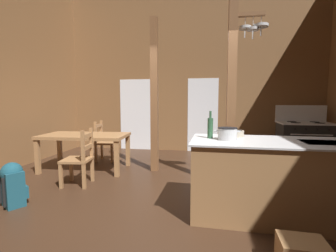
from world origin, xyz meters
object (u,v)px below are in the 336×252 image
dining_table (85,139)px  bottle_tall_on_counter (210,127)px  ladderback_chair_near_window (104,142)px  ladderback_chair_by_post (80,159)px  stove_range (304,142)px  stockpot_on_counter (227,134)px  mixing_bowl_on_counter (235,133)px  kitchen_island (281,179)px  backpack (13,183)px

dining_table → bottle_tall_on_counter: (2.53, -1.38, 0.43)m
ladderback_chair_near_window → ladderback_chair_by_post: (0.33, -1.66, 0.00)m
stove_range → bottle_tall_on_counter: bearing=-127.4°
stockpot_on_counter → bottle_tall_on_counter: size_ratio=0.88×
stove_range → mixing_bowl_on_counter: size_ratio=5.55×
bottle_tall_on_counter → kitchen_island: bearing=-5.7°
stove_range → dining_table: (-4.69, -1.45, 0.17)m
kitchen_island → ladderback_chair_by_post: 3.07m
ladderback_chair_near_window → stockpot_on_counter: (2.69, -2.30, 0.56)m
ladderback_chair_by_post → mixing_bowl_on_counter: mixing_bowl_on_counter is taller
stove_range → ladderback_chair_by_post: (-4.32, -2.30, -0.03)m
ladderback_chair_near_window → ladderback_chair_by_post: 1.69m
kitchen_island → mixing_bowl_on_counter: bearing=151.8°
stove_range → stockpot_on_counter: (-1.95, -2.94, 0.53)m
stove_range → bottle_tall_on_counter: size_ratio=3.77×
dining_table → mixing_bowl_on_counter: 3.11m
kitchen_island → stove_range: size_ratio=1.65×
kitchen_island → bottle_tall_on_counter: 1.05m
dining_table → mixing_bowl_on_counter: size_ratio=7.40×
ladderback_chair_near_window → stockpot_on_counter: bearing=-40.5°
kitchen_island → ladderback_chair_by_post: bearing=168.4°
dining_table → kitchen_island: bearing=-23.5°
kitchen_island → dining_table: bearing=156.5°
dining_table → backpack: 1.79m
stockpot_on_counter → bottle_tall_on_counter: bearing=152.7°
stove_range → kitchen_island: bearing=-114.2°
dining_table → backpack: dining_table is taller
kitchen_island → stove_range: (1.31, 2.91, 0.01)m
stove_range → bottle_tall_on_counter: 3.61m
stove_range → dining_table: stove_range is taller
ladderback_chair_by_post → bottle_tall_on_counter: 2.31m
ladderback_chair_by_post → bottle_tall_on_counter: bottle_tall_on_counter is taller
kitchen_island → ladderback_chair_near_window: size_ratio=2.29×
kitchen_island → dining_table: (-3.38, 1.47, 0.18)m
ladderback_chair_by_post → kitchen_island: bearing=-11.6°
kitchen_island → ladderback_chair_by_post: (-3.01, 0.62, -0.02)m
ladderback_chair_by_post → stove_range: bearing=28.0°
ladderback_chair_near_window → dining_table: bearing=-93.3°
stove_range → bottle_tall_on_counter: stove_range is taller
stove_range → ladderback_chair_by_post: size_ratio=1.39×
stove_range → backpack: stove_range is taller
bottle_tall_on_counter → stove_range: bearing=52.6°
backpack → stockpot_on_counter: size_ratio=1.93×
dining_table → mixing_bowl_on_counter: bearing=-22.6°
ladderback_chair_near_window → backpack: size_ratio=1.59×
bottle_tall_on_counter → ladderback_chair_near_window: bearing=138.6°
kitchen_island → backpack: kitchen_island is taller
ladderback_chair_near_window → backpack: (-0.14, -2.57, -0.14)m
mixing_bowl_on_counter → ladderback_chair_near_window: bearing=144.6°
kitchen_island → mixing_bowl_on_counter: mixing_bowl_on_counter is taller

